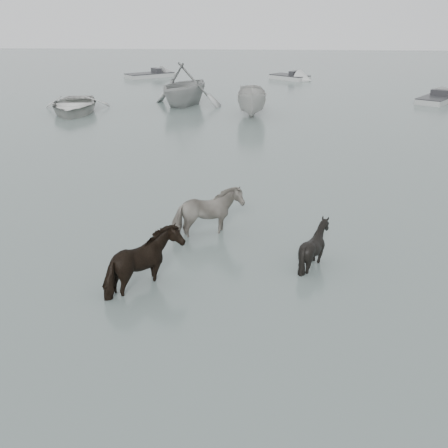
{
  "coord_description": "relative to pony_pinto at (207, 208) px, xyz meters",
  "views": [
    {
      "loc": [
        2.19,
        -11.23,
        6.09
      ],
      "look_at": [
        1.32,
        1.59,
        1.0
      ],
      "focal_mm": 45.0,
      "sensor_mm": 36.0,
      "label": 1
    }
  ],
  "objects": [
    {
      "name": "skiff_mid",
      "position": [
        3.71,
        34.52,
        -0.44
      ],
      "size": [
        4.46,
        4.13,
        0.75
      ],
      "primitive_type": null,
      "rotation": [
        0.0,
        0.0,
        -0.7
      ],
      "color": "#A0A3A0",
      "rests_on": "ground"
    },
    {
      "name": "pony_dark",
      "position": [
        -1.09,
        -3.2,
        0.02
      ],
      "size": [
        1.72,
        1.91,
        1.67
      ],
      "primitive_type": "imported",
      "rotation": [
        0.0,
        0.0,
        1.37
      ],
      "color": "black",
      "rests_on": "ground"
    },
    {
      "name": "rowboat_lead",
      "position": [
        -9.68,
        18.25,
        -0.25
      ],
      "size": [
        4.75,
        6.01,
        1.13
      ],
      "primitive_type": "imported",
      "rotation": [
        0.0,
        0.0,
        0.17
      ],
      "color": "beige",
      "rests_on": "ground"
    },
    {
      "name": "skiff_port",
      "position": [
        12.77,
        23.39,
        -0.44
      ],
      "size": [
        4.02,
        4.87,
        0.75
      ],
      "primitive_type": null,
      "rotation": [
        0.0,
        0.0,
        0.98
      ],
      "color": "gray",
      "rests_on": "ground"
    },
    {
      "name": "ground",
      "position": [
        -0.75,
        -3.21,
        -0.82
      ],
      "size": [
        140.0,
        140.0,
        0.0
      ],
      "primitive_type": "plane",
      "color": "#556560",
      "rests_on": "ground"
    },
    {
      "name": "boat_small",
      "position": [
        0.87,
        18.15,
        0.05
      ],
      "size": [
        1.75,
        4.51,
        1.73
      ],
      "primitive_type": "imported",
      "rotation": [
        0.0,
        0.0,
        0.01
      ],
      "color": "#AEADA9",
      "rests_on": "ground"
    },
    {
      "name": "rowboat_trail",
      "position": [
        -3.44,
        21.19,
        0.58
      ],
      "size": [
        6.13,
        6.56,
        2.8
      ],
      "primitive_type": "imported",
      "rotation": [
        0.0,
        0.0,
        2.79
      ],
      "color": "#9C9E9C",
      "rests_on": "ground"
    },
    {
      "name": "pony_black",
      "position": [
        2.82,
        -1.66,
        -0.13
      ],
      "size": [
        1.56,
        1.48,
        1.38
      ],
      "primitive_type": "imported",
      "rotation": [
        0.0,
        0.0,
        1.93
      ],
      "color": "black",
      "rests_on": "ground"
    },
    {
      "name": "pony_pinto",
      "position": [
        0.0,
        0.0,
        0.0
      ],
      "size": [
        2.13,
        1.6,
        1.63
      ],
      "primitive_type": "imported",
      "rotation": [
        0.0,
        0.0,
        2.0
      ],
      "color": "black",
      "rests_on": "ground"
    },
    {
      "name": "skiff_far",
      "position": [
        -8.42,
        35.16,
        -0.44
      ],
      "size": [
        5.46,
        4.79,
        0.75
      ],
      "primitive_type": null,
      "rotation": [
        0.0,
        0.0,
        0.67
      ],
      "color": "#9C9E9B",
      "rests_on": "ground"
    }
  ]
}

